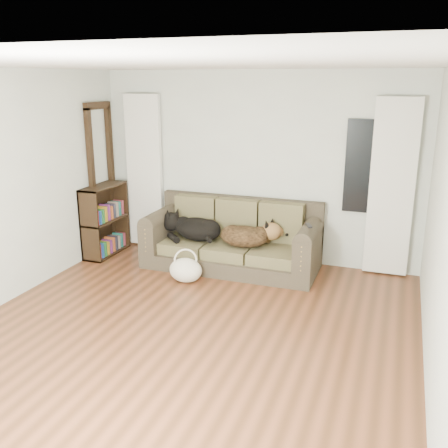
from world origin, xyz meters
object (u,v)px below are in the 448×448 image
(sofa, at_px, (231,236))
(dog_black_lab, at_px, (195,230))
(dog_shepherd, at_px, (247,236))
(bookshelf, at_px, (105,221))
(tote_bag, at_px, (186,270))

(sofa, relative_size, dog_black_lab, 3.24)
(dog_shepherd, relative_size, bookshelf, 0.65)
(tote_bag, bearing_deg, dog_black_lab, 103.32)
(dog_shepherd, distance_m, bookshelf, 2.15)
(dog_shepherd, xyz_separation_m, bookshelf, (-2.15, -0.04, 0.01))
(dog_black_lab, bearing_deg, bookshelf, -157.31)
(dog_black_lab, bearing_deg, tote_bag, -57.24)
(sofa, xyz_separation_m, dog_shepherd, (0.24, -0.05, 0.04))
(sofa, relative_size, bookshelf, 2.28)
(sofa, xyz_separation_m, dog_black_lab, (-0.53, -0.01, 0.03))
(dog_black_lab, distance_m, bookshelf, 1.38)
(sofa, height_order, tote_bag, sofa)
(dog_black_lab, relative_size, dog_shepherd, 1.07)
(dog_black_lab, distance_m, tote_bag, 0.76)
(dog_black_lab, distance_m, dog_shepherd, 0.77)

